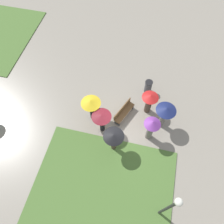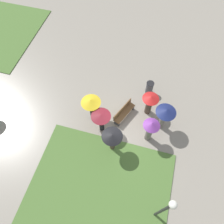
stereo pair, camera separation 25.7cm
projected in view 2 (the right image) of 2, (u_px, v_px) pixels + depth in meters
The scene contains 10 objects.
ground_plane at pixel (122, 132), 13.47m from camera, with size 90.00×90.00×0.00m, color gray.
park_bench at pixel (124, 112), 13.64m from camera, with size 1.76×1.07×0.90m.
lamp_post at pixel (165, 209), 8.87m from camera, with size 0.32×0.32×4.07m.
trash_bin at pixel (149, 88), 14.55m from camera, with size 0.51×0.51×0.97m.
crowd_person_yellow at pixel (91, 104), 12.65m from camera, with size 1.17×1.17×1.98m.
crowd_person_purple at pixel (151, 128), 12.13m from camera, with size 0.94×0.94×1.96m.
crowd_person_red at pixel (150, 102), 13.19m from camera, with size 1.01×1.01×1.74m.
crowd_person_maroon at pixel (101, 118), 12.37m from camera, with size 1.14×1.14×1.81m.
crowd_person_navy at pixel (165, 114), 12.40m from camera, with size 1.17×1.17×1.97m.
crowd_person_black at pixel (112, 138), 11.73m from camera, with size 1.14×1.14×1.86m.
Camera 2 is at (-5.59, -0.93, 12.30)m, focal length 35.00 mm.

